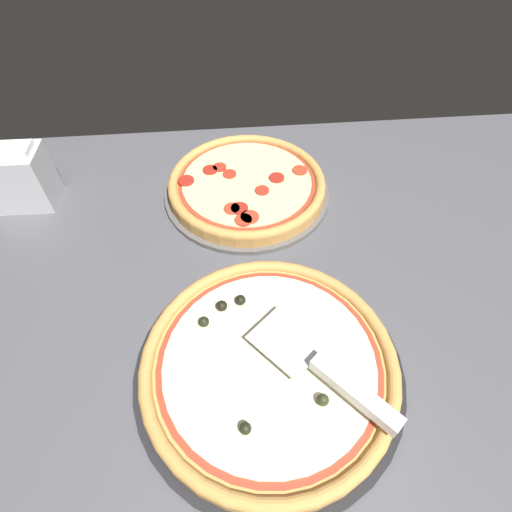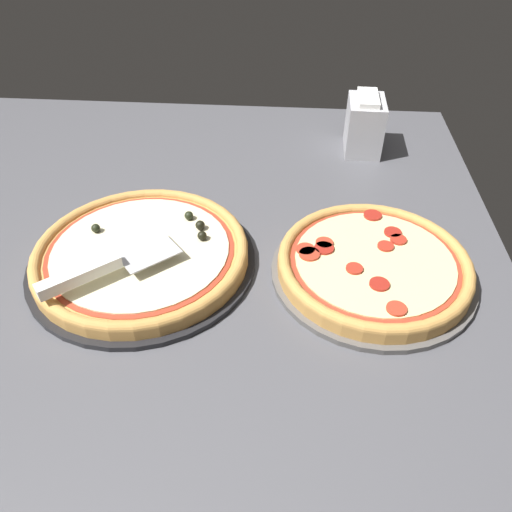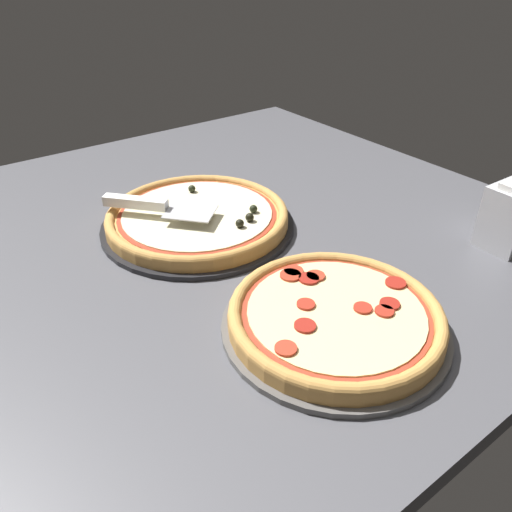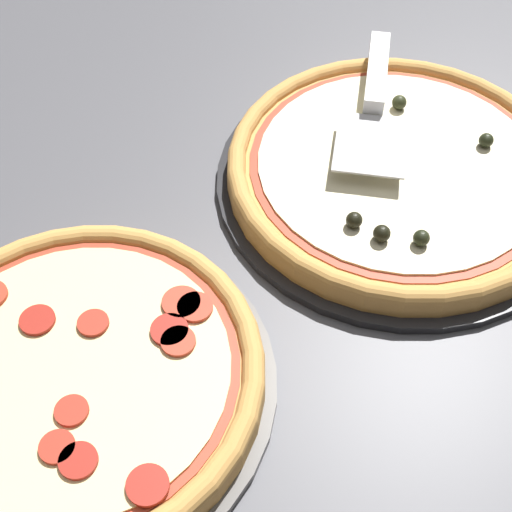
{
  "view_description": "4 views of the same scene",
  "coord_description": "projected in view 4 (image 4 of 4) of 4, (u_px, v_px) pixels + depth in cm",
  "views": [
    {
      "loc": [
        -6.77,
        -27.12,
        56.0
      ],
      "look_at": [
        -2.71,
        16.96,
        3.0
      ],
      "focal_mm": 28.0,
      "sensor_mm": 36.0,
      "label": 1
    },
    {
      "loc": [
        61.02,
        21.97,
        57.41
      ],
      "look_at": [
        -2.71,
        16.96,
        3.0
      ],
      "focal_mm": 35.0,
      "sensor_mm": 36.0,
      "label": 2
    },
    {
      "loc": [
        41.21,
        76.06,
        49.86
      ],
      "look_at": [
        -2.71,
        16.96,
        3.0
      ],
      "focal_mm": 35.0,
      "sensor_mm": 36.0,
      "label": 3
    },
    {
      "loc": [
        -35.83,
        44.04,
        55.65
      ],
      "look_at": [
        -2.71,
        16.96,
        3.0
      ],
      "focal_mm": 50.0,
      "sensor_mm": 36.0,
      "label": 4
    }
  ],
  "objects": [
    {
      "name": "pizza_front",
      "position": [
        398.0,
        168.0,
        0.76
      ],
      "size": [
        36.76,
        36.76,
        4.07
      ],
      "color": "#C68E47",
      "rests_on": "pizza_pan_front"
    },
    {
      "name": "ground_plane",
      "position": [
        358.0,
        194.0,
        0.8
      ],
      "size": [
        139.24,
        123.08,
        3.6
      ],
      "primitive_type": "cube",
      "color": "#4C4C51"
    },
    {
      "name": "pizza_back",
      "position": [
        76.0,
        374.0,
        0.6
      ],
      "size": [
        32.18,
        32.18,
        3.12
      ],
      "color": "#C68E47",
      "rests_on": "pizza_pan_back"
    },
    {
      "name": "pizza_pan_front",
      "position": [
        396.0,
        181.0,
        0.78
      ],
      "size": [
        39.1,
        39.1,
        1.0
      ],
      "primitive_type": "cylinder",
      "color": "black",
      "rests_on": "ground_plane"
    },
    {
      "name": "pizza_pan_back",
      "position": [
        81.0,
        386.0,
        0.62
      ],
      "size": [
        34.23,
        34.23,
        1.0
      ],
      "primitive_type": "cylinder",
      "color": "#565451",
      "rests_on": "ground_plane"
    },
    {
      "name": "serving_spatula",
      "position": [
        375.0,
        87.0,
        0.79
      ],
      "size": [
        18.36,
        19.97,
        2.0
      ],
      "color": "#B7B7BC",
      "rests_on": "pizza_front"
    }
  ]
}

